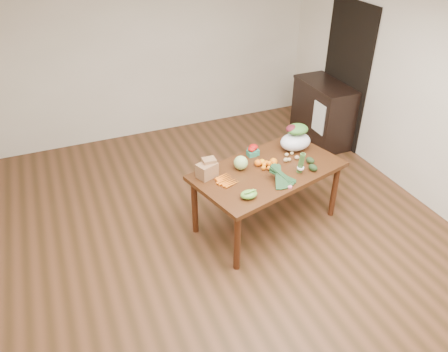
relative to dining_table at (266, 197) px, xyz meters
name	(u,v)px	position (x,y,z in m)	size (l,w,h in m)	color
floor	(234,241)	(-0.47, -0.16, -0.38)	(6.00, 6.00, 0.00)	brown
room_walls	(236,135)	(-0.47, -0.16, 0.97)	(5.02, 6.02, 2.70)	white
dining_table	(266,197)	(0.00, 0.00, 0.00)	(1.64, 0.91, 0.75)	#442110
doorway_dark	(345,76)	(2.01, 1.44, 0.68)	(0.02, 1.00, 2.10)	black
cabinet	(323,113)	(1.75, 1.51, 0.10)	(0.52, 1.02, 0.94)	black
dish_towel	(319,118)	(1.49, 1.24, 0.18)	(0.02, 0.28, 0.45)	white
paper_bag	(207,169)	(-0.67, 0.12, 0.47)	(0.27, 0.23, 0.19)	#966143
cabbage	(241,163)	(-0.28, 0.12, 0.45)	(0.16, 0.16, 0.16)	#ABDB7E
strawberry_basket_a	(252,152)	(-0.04, 0.33, 0.42)	(0.10, 0.10, 0.09)	#B8190C
strawberry_basket_b	(253,151)	(-0.01, 0.35, 0.42)	(0.11, 0.11, 0.10)	#B1140B
orange_a	(258,163)	(-0.08, 0.10, 0.41)	(0.08, 0.08, 0.08)	#FF620F
orange_b	(262,162)	(-0.02, 0.11, 0.41)	(0.07, 0.07, 0.07)	#FDA90F
orange_c	(274,162)	(0.09, 0.05, 0.42)	(0.09, 0.09, 0.09)	orange
mandarin_cluster	(269,164)	(0.02, 0.02, 0.42)	(0.18, 0.18, 0.09)	#E6580E
carrots	(226,180)	(-0.52, -0.05, 0.39)	(0.22, 0.24, 0.03)	orange
snap_pea_bag	(249,194)	(-0.43, -0.40, 0.41)	(0.18, 0.13, 0.08)	#69A638
kale_bunch	(283,177)	(0.01, -0.31, 0.45)	(0.32, 0.40, 0.16)	black
asparagus_bundle	(301,163)	(0.28, -0.20, 0.50)	(0.08, 0.08, 0.25)	#55873E
potato_a	(286,160)	(0.25, 0.06, 0.40)	(0.06, 0.05, 0.05)	tan
potato_b	(289,160)	(0.29, 0.06, 0.40)	(0.05, 0.05, 0.04)	tan
potato_c	(292,153)	(0.40, 0.17, 0.39)	(0.05, 0.04, 0.04)	tan
potato_d	(287,155)	(0.32, 0.17, 0.40)	(0.05, 0.04, 0.04)	tan
potato_e	(297,157)	(0.40, 0.06, 0.40)	(0.06, 0.05, 0.05)	tan
avocado_a	(313,168)	(0.43, -0.22, 0.41)	(0.08, 0.11, 0.08)	black
avocado_b	(310,160)	(0.49, -0.07, 0.41)	(0.07, 0.11, 0.07)	black
salad_bag	(296,139)	(0.49, 0.27, 0.52)	(0.37, 0.28, 0.29)	white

